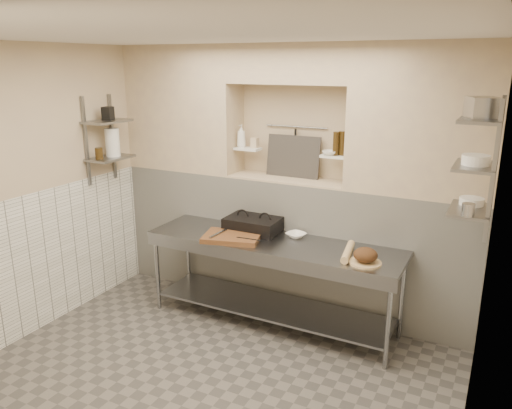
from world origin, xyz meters
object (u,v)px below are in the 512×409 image
Objects in this scene: prep_table at (272,266)px; rolling_pin at (348,252)px; panini_press at (254,224)px; bowl_alcove at (329,153)px; cutting_board at (232,237)px; jug_left at (112,142)px; bottle_soap at (241,136)px; mixing_bowl at (296,235)px; bread_loaf at (366,255)px.

prep_table is 0.83m from rolling_pin.
panini_press is 1.08m from bowl_alcove.
prep_table is at bearing 18.63° from cutting_board.
rolling_pin is 1.51× the size of jug_left.
panini_press is (-0.31, 0.20, 0.33)m from prep_table.
bottle_soap reaches higher than bowl_alcove.
bowl_alcove reaches higher than rolling_pin.
bottle_soap is 1.02m from bowl_alcove.
jug_left is (-1.60, -0.28, 0.79)m from panini_press.
mixing_bowl is at bearing -22.38° from bottle_soap.
bottle_soap is (-0.34, 0.36, 0.86)m from panini_press.
cutting_board is 1.36m from bread_loaf.
mixing_bowl is at bearing 156.31° from bread_loaf.
jug_left is at bearing -153.34° from bottle_soap.
bottle_soap is (-1.42, 0.57, 0.90)m from rolling_pin.
bowl_alcove is (-0.60, 0.67, 0.75)m from bread_loaf.
panini_press reaches higher than bread_loaf.
prep_table is 1.27m from bowl_alcove.
panini_press is at bearing -46.66° from bottle_soap.
panini_press is 1.01× the size of cutting_board.
prep_table is 8.46× the size of jug_left.
jug_left is at bearing -171.66° from mixing_bowl.
mixing_bowl is at bearing 54.10° from prep_table.
bottle_soap is at bearing 110.77° from cutting_board.
jug_left is (-2.08, -0.30, 0.84)m from mixing_bowl.
rolling_pin is 1.06m from bowl_alcove.
mixing_bowl is at bearing -123.68° from bowl_alcove.
bread_loaf is (0.19, -0.11, 0.05)m from rolling_pin.
rolling_pin reaches higher than prep_table.
prep_table is 1.04m from bread_loaf.
jug_left reaches higher than panini_press.
mixing_bowl is 0.66m from rolling_pin.
prep_table is 5.60× the size of rolling_pin.
prep_table is at bearing -40.66° from bottle_soap.
cutting_board is 1.74m from jug_left.
prep_table is at bearing 178.70° from rolling_pin.
rolling_pin is 2.82m from jug_left.
cutting_board is 3.84× the size of bowl_alcove.
rolling_pin reaches higher than mixing_bowl.
bottle_soap is at bearing 132.63° from panini_press.
panini_press is at bearing -177.10° from mixing_bowl.
prep_table is at bearing -124.61° from bowl_alcove.
cutting_board is at bearing -174.48° from rolling_pin.
mixing_bowl is 0.41× the size of rolling_pin.
bottle_soap is (-1.62, 0.69, 0.86)m from bread_loaf.
mixing_bowl is 0.90m from bowl_alcove.
panini_press is 0.99m from bottle_soap.
bottle_soap is at bearing 26.66° from jug_left.
prep_table is 12.20× the size of bread_loaf.
panini_press reaches higher than rolling_pin.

